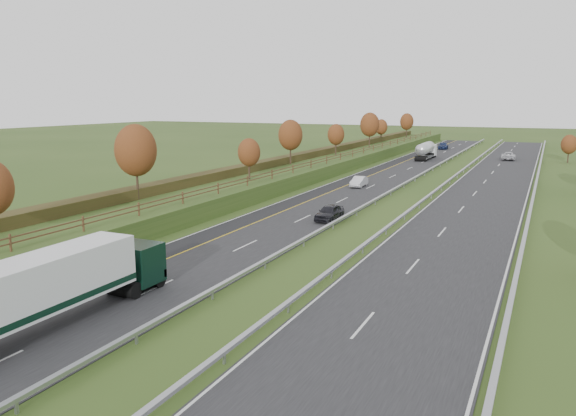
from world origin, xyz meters
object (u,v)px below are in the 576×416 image
Objects in this scene: box_lorry at (47,288)px; car_small_far at (443,146)px; car_dark_near at (329,212)px; car_silver_mid at (359,182)px; road_tanker at (426,150)px; car_oncoming at (508,156)px.

box_lorry reaches higher than car_small_far.
car_dark_near reaches higher than car_silver_mid.
car_silver_mid is at bearing -91.13° from road_tanker.
box_lorry is 123.21m from car_small_far.
car_silver_mid is at bearing 101.60° from car_dark_near.
road_tanker is 2.06× the size of car_small_far.
road_tanker is 2.56× the size of car_silver_mid.
road_tanker reaches higher than car_oncoming.
car_dark_near is 71.40m from car_oncoming.
car_dark_near is (3.52, 32.11, -1.51)m from box_lorry.
car_oncoming is (12.18, 70.35, 0.03)m from car_dark_near.
car_oncoming is at bearing -56.17° from car_small_far.
car_oncoming reaches higher than car_silver_mid.
car_silver_mid is 68.40m from car_small_far.
box_lorry is 3.71× the size of car_silver_mid.
car_silver_mid is at bearing -94.67° from car_small_far.
car_oncoming reaches higher than car_small_far.
car_oncoming is (15.70, 102.47, -1.48)m from box_lorry.
box_lorry reaches higher than road_tanker.
car_small_far is at bearing 90.42° from box_lorry.
road_tanker is at bearing 16.62° from car_oncoming.
road_tanker is at bearing -92.59° from car_small_far.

